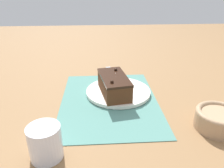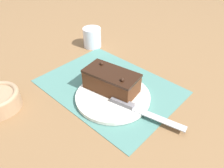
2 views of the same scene
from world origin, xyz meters
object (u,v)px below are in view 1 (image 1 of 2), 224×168
object	(u,v)px
cake_plate	(118,91)
small_bowl	(219,119)
serving_knife	(117,79)
drinking_glass	(45,142)
chocolate_cake	(114,85)

from	to	relation	value
cake_plate	small_bowl	world-z (taller)	small_bowl
cake_plate	serving_knife	xyz separation A→B (m)	(0.09, -0.00, 0.01)
serving_knife	drinking_glass	distance (m)	0.46
serving_knife	drinking_glass	bearing A→B (deg)	-129.00
cake_plate	serving_knife	size ratio (longest dim) A/B	1.03
cake_plate	serving_knife	bearing A→B (deg)	-2.89
serving_knife	small_bowl	distance (m)	0.42
cake_plate	serving_knife	world-z (taller)	serving_knife
cake_plate	drinking_glass	size ratio (longest dim) A/B	2.80
drinking_glass	cake_plate	bearing A→B (deg)	-32.80
chocolate_cake	drinking_glass	world-z (taller)	chocolate_cake
chocolate_cake	serving_knife	world-z (taller)	chocolate_cake
serving_knife	drinking_glass	xyz separation A→B (m)	(-0.41, 0.21, 0.02)
small_bowl	chocolate_cake	bearing A→B (deg)	54.31
cake_plate	small_bowl	bearing A→B (deg)	-130.59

